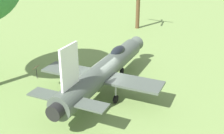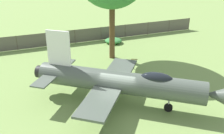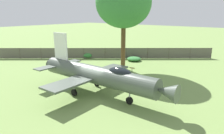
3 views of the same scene
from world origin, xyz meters
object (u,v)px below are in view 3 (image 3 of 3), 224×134
(shrub_by_tree, at_px, (88,55))
(info_plaque, at_px, (132,69))
(shade_tree, at_px, (124,3))
(shrub_near_fence, at_px, (134,59))
(display_jet, at_px, (98,75))

(shrub_by_tree, bearing_deg, info_plaque, -20.17)
(shade_tree, bearing_deg, shrub_near_fence, 105.40)
(shrub_near_fence, height_order, info_plaque, info_plaque)
(display_jet, distance_m, shade_tree, 11.28)
(display_jet, xyz_separation_m, info_plaque, (-0.66, 6.31, -0.96))
(display_jet, bearing_deg, info_plaque, 94.86)
(shade_tree, relative_size, shrub_near_fence, 5.42)
(shrub_by_tree, height_order, info_plaque, info_plaque)
(display_jet, distance_m, shrub_near_fence, 14.16)
(shade_tree, relative_size, info_plaque, 9.87)
(shade_tree, bearing_deg, info_plaque, -38.25)
(shade_tree, height_order, info_plaque, shade_tree)
(info_plaque, bearing_deg, display_jet, -84.06)
(shrub_by_tree, bearing_deg, display_jet, -41.25)
(shrub_near_fence, height_order, shrub_by_tree, shrub_by_tree)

